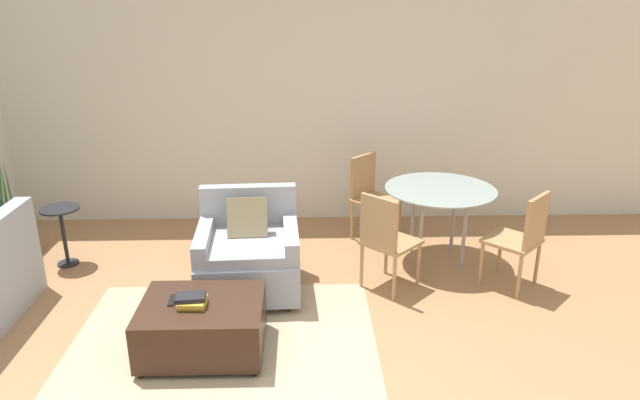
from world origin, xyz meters
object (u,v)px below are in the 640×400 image
tv_remote_primary (172,300)px  ottoman (203,325)px  dining_chair_far_left (370,191)px  dining_chair_near_right (523,235)px  potted_plant (12,244)px  dining_table (440,197)px  dining_chair_near_left (385,236)px  side_table (62,226)px  armchair (249,254)px  book_stack (192,301)px

tv_remote_primary → ottoman: bearing=-9.6°
dining_chair_far_left → dining_chair_near_right: bearing=-45.0°
tv_remote_primary → dining_chair_near_right: dining_chair_near_right is taller
potted_plant → dining_table: size_ratio=1.09×
dining_chair_near_left → side_table: bearing=168.8°
dining_chair_near_right → dining_chair_far_left: (-1.20, 1.20, 0.00)m
armchair → side_table: 1.91m
dining_table → dining_chair_near_right: bearing=-45.0°
tv_remote_primary → potted_plant: potted_plant is taller
dining_chair_far_left → tv_remote_primary: bearing=-128.9°
dining_chair_near_left → book_stack: bearing=-148.1°
book_stack → dining_chair_far_left: size_ratio=0.25×
ottoman → dining_chair_near_right: 2.81m
side_table → dining_chair_near_right: (4.22, -0.60, 0.11)m
potted_plant → side_table: 0.52m
armchair → potted_plant: size_ratio=0.80×
potted_plant → dining_chair_far_left: potted_plant is taller
potted_plant → side_table: bearing=4.1°
dining_table → dining_chair_far_left: (-0.60, 0.60, -0.14)m
book_stack → side_table: side_table is taller
dining_table → dining_chair_far_left: bearing=135.0°
tv_remote_primary → dining_chair_near_left: size_ratio=0.18×
potted_plant → dining_table: (4.11, 0.04, 0.43)m
tv_remote_primary → dining_chair_near_right: size_ratio=0.18×
dining_table → dining_chair_far_left: size_ratio=1.18×
dining_table → side_table: bearing=-179.9°
ottoman → potted_plant: size_ratio=0.76×
armchair → potted_plant: (-2.32, 0.52, -0.11)m
side_table → dining_chair_near_right: bearing=-8.0°
ottoman → book_stack: bearing=-142.1°
side_table → potted_plant: bearing=-175.9°
armchair → book_stack: (-0.31, -0.98, 0.10)m
dining_table → dining_chair_near_right: size_ratio=1.18×
potted_plant → dining_chair_near_right: 4.75m
side_table → tv_remote_primary: bearing=-46.9°
potted_plant → dining_chair_near_right: potted_plant is taller
book_stack → tv_remote_primary: size_ratio=1.34×
ottoman → dining_chair_far_left: (1.45, 2.09, 0.30)m
side_table → dining_chair_far_left: size_ratio=0.65×
potted_plant → dining_chair_far_left: size_ratio=1.28×
dining_table → dining_chair_far_left: dining_chair_far_left is taller
book_stack → dining_chair_near_left: size_ratio=0.25×
book_stack → potted_plant: potted_plant is taller
potted_plant → dining_chair_far_left: bearing=10.3°
dining_chair_near_left → dining_chair_far_left: (0.00, 1.20, 0.00)m
dining_chair_far_left → ottoman: bearing=-124.6°
armchair → dining_chair_near_right: size_ratio=1.02×
dining_chair_far_left → side_table: bearing=-168.7°
dining_chair_near_right → dining_chair_near_left: bearing=180.0°
book_stack → ottoman: bearing=37.9°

